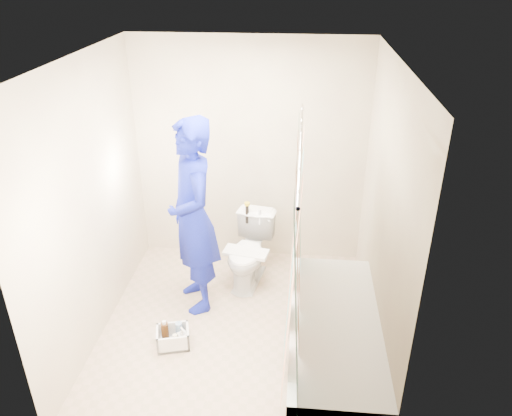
# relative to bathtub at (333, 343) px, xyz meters

# --- Properties ---
(floor) EXTENTS (2.60, 2.60, 0.00)m
(floor) POSITION_rel_bathtub_xyz_m (-0.85, 0.43, -0.27)
(floor) COLOR tan
(floor) RESTS_ON ground
(ceiling) EXTENTS (2.40, 2.60, 0.02)m
(ceiling) POSITION_rel_bathtub_xyz_m (-0.85, 0.43, 2.13)
(ceiling) COLOR white
(ceiling) RESTS_ON wall_back
(wall_back) EXTENTS (2.40, 0.02, 2.40)m
(wall_back) POSITION_rel_bathtub_xyz_m (-0.85, 1.73, 0.93)
(wall_back) COLOR beige
(wall_back) RESTS_ON ground
(wall_front) EXTENTS (2.40, 0.02, 2.40)m
(wall_front) POSITION_rel_bathtub_xyz_m (-0.85, -0.88, 0.93)
(wall_front) COLOR beige
(wall_front) RESTS_ON ground
(wall_left) EXTENTS (0.02, 2.60, 2.40)m
(wall_left) POSITION_rel_bathtub_xyz_m (-2.05, 0.43, 0.93)
(wall_left) COLOR beige
(wall_left) RESTS_ON ground
(wall_right) EXTENTS (0.02, 2.60, 2.40)m
(wall_right) POSITION_rel_bathtub_xyz_m (0.35, 0.43, 0.93)
(wall_right) COLOR beige
(wall_right) RESTS_ON ground
(bathtub) EXTENTS (0.70, 1.75, 0.50)m
(bathtub) POSITION_rel_bathtub_xyz_m (0.00, 0.00, 0.00)
(bathtub) COLOR white
(bathtub) RESTS_ON ground
(curtain_rod) EXTENTS (0.02, 1.90, 0.02)m
(curtain_rod) POSITION_rel_bathtub_xyz_m (-0.33, 0.00, 1.68)
(curtain_rod) COLOR silver
(curtain_rod) RESTS_ON wall_back
(shower_curtain) EXTENTS (0.06, 1.75, 1.80)m
(shower_curtain) POSITION_rel_bathtub_xyz_m (-0.33, 0.00, 0.75)
(shower_curtain) COLOR silver
(shower_curtain) RESTS_ON curtain_rod
(toilet) EXTENTS (0.52, 0.76, 0.71)m
(toilet) POSITION_rel_bathtub_xyz_m (-0.80, 1.17, 0.09)
(toilet) COLOR white
(toilet) RESTS_ON ground
(tank_lid) EXTENTS (0.47, 0.27, 0.03)m
(tank_lid) POSITION_rel_bathtub_xyz_m (-0.82, 1.05, 0.15)
(tank_lid) COLOR white
(tank_lid) RESTS_ON toilet
(tank_internals) EXTENTS (0.17, 0.07, 0.23)m
(tank_internals) POSITION_rel_bathtub_xyz_m (-0.81, 1.36, 0.44)
(tank_internals) COLOR black
(tank_internals) RESTS_ON toilet
(plumber) EXTENTS (0.70, 0.81, 1.87)m
(plumber) POSITION_rel_bathtub_xyz_m (-1.27, 0.78, 0.67)
(plumber) COLOR #1011A7
(plumber) RESTS_ON ground
(cleaning_caddy) EXTENTS (0.33, 0.29, 0.21)m
(cleaning_caddy) POSITION_rel_bathtub_xyz_m (-1.36, 0.14, -0.19)
(cleaning_caddy) COLOR white
(cleaning_caddy) RESTS_ON ground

